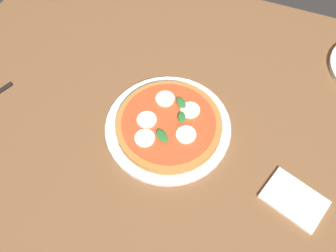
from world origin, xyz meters
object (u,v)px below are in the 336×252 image
(dining_table, at_px, (193,166))
(serving_tray, at_px, (168,127))
(pizza, at_px, (169,124))
(napkin, at_px, (294,199))

(dining_table, height_order, serving_tray, serving_tray)
(serving_tray, bearing_deg, pizza, 143.96)
(dining_table, relative_size, serving_tray, 4.80)
(serving_tray, relative_size, pizza, 1.20)
(serving_tray, xyz_separation_m, pizza, (-0.00, 0.00, 0.02))
(dining_table, distance_m, napkin, 0.26)
(serving_tray, distance_m, pizza, 0.02)
(napkin, bearing_deg, serving_tray, -12.56)
(pizza, xyz_separation_m, napkin, (-0.32, 0.07, -0.02))
(dining_table, bearing_deg, napkin, 171.70)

